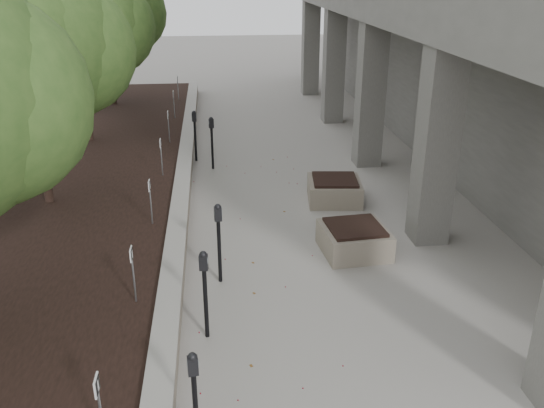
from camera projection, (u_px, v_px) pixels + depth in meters
retaining_wall at (183, 187)px, 14.27m from camera, size 0.39×26.00×0.50m
planting_bed at (32, 194)px, 13.94m from camera, size 7.00×26.00×0.40m
crabapple_tree_3 at (30, 81)px, 11.96m from camera, size 4.60×4.00×5.44m
crabapple_tree_4 at (79, 49)px, 16.55m from camera, size 4.60×4.00×5.44m
crabapple_tree_5 at (107, 31)px, 21.13m from camera, size 4.60×4.00×5.44m
parking_sign_3 at (133, 275)px, 8.93m from camera, size 0.04×0.22×0.96m
parking_sign_4 at (151, 202)px, 11.69m from camera, size 0.04×0.22×0.96m
parking_sign_5 at (161, 157)px, 14.44m from camera, size 0.04×0.22×0.96m
parking_sign_6 at (169, 127)px, 17.19m from camera, size 0.04×0.22×0.96m
parking_sign_7 at (174, 105)px, 19.94m from camera, size 0.04×0.22×0.96m
parking_sign_8 at (178, 88)px, 22.69m from camera, size 0.04×0.22×0.96m
parking_meter_1 at (195, 403)px, 6.57m from camera, size 0.15×0.12×1.40m
parking_meter_2 at (205, 295)px, 8.63m from camera, size 0.16×0.13×1.50m
parking_meter_3 at (219, 244)px, 10.18m from camera, size 0.16×0.12×1.54m
parking_meter_4 at (195, 136)px, 16.67m from camera, size 0.15×0.11×1.52m
parking_meter_5 at (212, 143)px, 16.01m from camera, size 0.17×0.14×1.51m
planter_front at (354, 239)px, 11.44m from camera, size 1.37×1.37×0.59m
planter_back at (334, 190)px, 13.95m from camera, size 1.39×1.39×0.59m
berry_scatter at (267, 269)px, 10.86m from camera, size 3.30×14.10×0.02m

